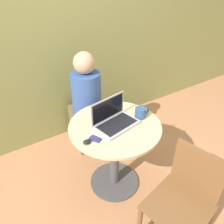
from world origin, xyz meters
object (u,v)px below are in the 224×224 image
Objects in this scene: laptop at (114,120)px; person_seated at (86,110)px; cell_phone at (95,139)px; chair_empty at (183,201)px.

laptop is 0.34× the size of person_seated.
person_seated is at bearing 85.31° from laptop.
laptop is at bearing 21.30° from cell_phone.
person_seated is (-0.06, 1.36, 0.06)m from chair_empty.
laptop is 0.47× the size of chair_empty.
cell_phone is at bearing -111.15° from person_seated.
person_seated is at bearing 92.63° from chair_empty.
chair_empty is at bearing -80.85° from laptop.
laptop is 0.25m from cell_phone.
chair_empty is at bearing -61.02° from cell_phone.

